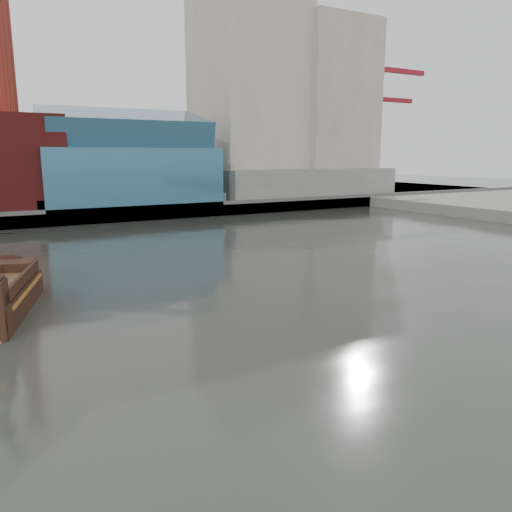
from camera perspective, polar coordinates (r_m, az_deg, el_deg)
ground at (r=26.49m, az=6.38°, el=-12.70°), size 400.00×400.00×0.00m
promenade_far at (r=112.83m, az=-22.19°, el=5.62°), size 220.00×60.00×2.00m
seawall at (r=83.77m, az=-19.50°, el=4.28°), size 220.00×1.00×2.60m
skyline at (r=106.76m, az=-19.72°, el=18.21°), size 149.00×45.00×62.00m
crane_a at (r=137.87m, az=13.42°, el=14.60°), size 22.50×4.00×32.25m
crane_b at (r=151.56m, az=13.46°, el=12.95°), size 19.10×4.00×26.25m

